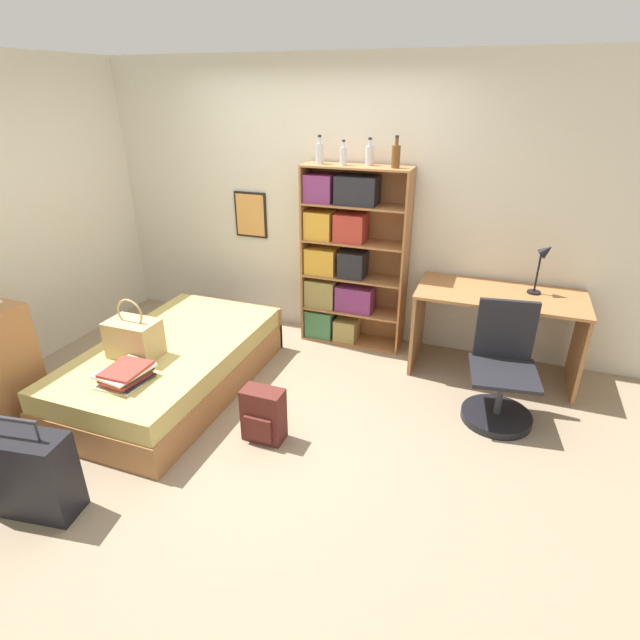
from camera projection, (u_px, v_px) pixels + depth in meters
name	position (u px, v px, depth m)	size (l,w,h in m)	color
ground_plane	(252.00, 405.00, 4.01)	(14.00, 14.00, 0.00)	gray
wall_back	(319.00, 204.00, 4.79)	(10.00, 0.09, 2.60)	beige
wall_left	(4.00, 221.00, 4.16)	(0.06, 10.00, 2.60)	beige
bed	(174.00, 365.00, 4.17)	(1.12, 1.96, 0.42)	#A36B3D
handbag	(134.00, 338.00, 3.83)	(0.39, 0.25, 0.47)	tan
book_stack_on_bed	(126.00, 374.00, 3.53)	(0.33, 0.39, 0.11)	beige
suitcase	(28.00, 474.00, 2.91)	(0.57, 0.31, 0.67)	black
bookcase	(342.00, 260.00, 4.71)	(0.98, 0.31, 1.70)	#A36B3D
bottle_green	(320.00, 153.00, 4.36)	(0.07, 0.07, 0.24)	#B7BCC1
bottle_brown	(343.00, 156.00, 4.28)	(0.06, 0.06, 0.21)	#B7BCC1
bottle_clear	(370.00, 155.00, 4.28)	(0.07, 0.07, 0.23)	#B7BCC1
bottle_blue	(396.00, 156.00, 4.13)	(0.07, 0.07, 0.26)	brown
desk	(497.00, 317.00, 4.24)	(1.36, 0.66, 0.76)	#A36B3D
desk_lamp	(544.00, 259.00, 4.01)	(0.16, 0.11, 0.44)	black
desk_chair	(500.00, 385.00, 3.77)	(0.54, 0.54, 0.90)	black
backpack	(263.00, 415.00, 3.55)	(0.29, 0.20, 0.40)	#56231E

